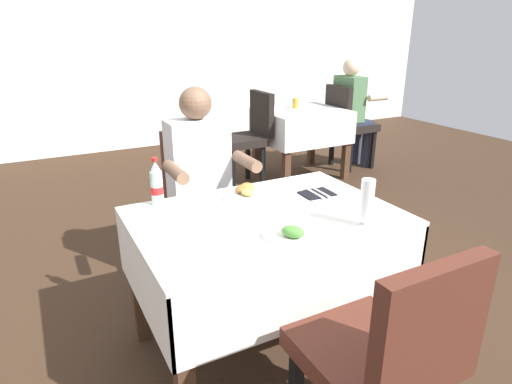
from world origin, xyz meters
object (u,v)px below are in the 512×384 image
Objects in this scene: chair_far_diner_seat at (204,197)px; background_chair_left at (248,133)px; background_chair_right at (348,122)px; cola_bottle_primary at (157,185)px; plate_far_diner at (246,193)px; background_patron at (352,108)px; main_dining_table at (266,246)px; napkin_cutlery_set at (317,193)px; background_dining_table at (301,127)px; background_table_tumbler at (295,103)px; beer_glass_left at (367,202)px; seated_diner_far at (202,180)px; chair_near_camera_side at (384,354)px; plate_near_camera at (289,232)px.

background_chair_left is at bearing 54.25° from chair_far_diner_seat.
cola_bottle_primary is at bearing -145.05° from background_chair_right.
plate_far_diner is 3.16m from background_patron.
main_dining_table is 3.31m from background_chair_right.
background_chair_right reaches higher than plate_far_diner.
napkin_cutlery_set is 0.20× the size of background_chair_right.
background_table_tumbler is at bearing 97.09° from background_dining_table.
beer_glass_left is at bearing -118.05° from background_dining_table.
beer_glass_left is at bearing -73.94° from chair_far_diner_seat.
cola_bottle_primary is 3.45m from background_patron.
plate_far_diner is at bearing -138.84° from background_chair_right.
seated_diner_far reaches higher than background_chair_left.
seated_diner_far is at bearing 124.78° from napkin_cutlery_set.
chair_far_diner_seat is 1.00× the size of background_chair_right.
background_chair_left is at bearing 62.93° from plate_far_diner.
seated_diner_far is at bearing -146.54° from background_chair_right.
cola_bottle_primary is at bearing -132.18° from chair_far_diner_seat.
chair_near_camera_side reaches higher than background_dining_table.
plate_near_camera is 0.92× the size of cola_bottle_primary.
main_dining_table and background_dining_table have the same top height.
napkin_cutlery_set is (0.39, 0.36, -0.01)m from plate_near_camera.
plate_far_diner is at bearing 88.78° from chair_near_camera_side.
background_chair_right reaches higher than beer_glass_left.
background_chair_right is (2.38, 3.12, 0.00)m from chair_near_camera_side.
plate_near_camera is 3.10m from background_dining_table.
seated_diner_far is at bearing 110.02° from beer_glass_left.
cola_bottle_primary is 1.27× the size of napkin_cutlery_set.
napkin_cutlery_set is at bearing -121.64° from background_dining_table.
background_chair_left is 0.77× the size of background_patron.
plate_far_diner is 0.46m from cola_bottle_primary.
napkin_cutlery_set is 0.20× the size of background_chair_left.
seated_diner_far reaches higher than cola_bottle_primary.
background_dining_table is at bearing 40.86° from chair_far_diner_seat.
cola_bottle_primary reaches higher than background_chair_right.
background_chair_right is at bearing 46.79° from plate_near_camera.
chair_far_diner_seat is 2.85m from background_patron.
plate_near_camera reaches higher than main_dining_table.
seated_diner_far is 1.96m from background_chair_left.
seated_diner_far is 0.73m from napkin_cutlery_set.
main_dining_table is 2.88m from background_dining_table.
chair_far_diner_seat reaches higher than napkin_cutlery_set.
seated_diner_far is at bearing 91.77° from chair_near_camera_side.
chair_near_camera_side is at bearing -127.24° from background_chair_right.
plate_near_camera is at bearing 168.77° from beer_glass_left.
chair_near_camera_side is 1.02m from napkin_cutlery_set.
background_dining_table is at bearing 61.10° from chair_near_camera_side.
plate_far_diner is at bearing -129.61° from background_dining_table.
cola_bottle_primary reaches higher than plate_near_camera.
chair_far_diner_seat is 5.08× the size of napkin_cutlery_set.
chair_far_diner_seat is 2.81m from background_chair_right.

